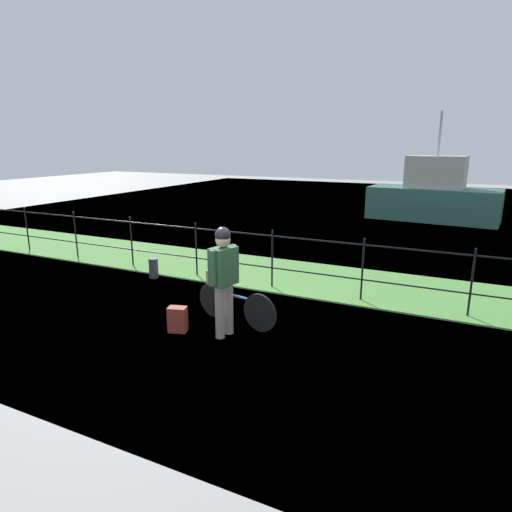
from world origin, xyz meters
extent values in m
plane|color=#9E9993|center=(0.00, 0.00, 0.00)|extent=(60.00, 60.00, 0.00)
cube|color=#569342|center=(0.00, 3.26, 0.01)|extent=(27.00, 2.40, 0.03)
plane|color=slate|center=(0.00, 12.31, 0.00)|extent=(30.00, 30.00, 0.00)
cylinder|color=black|center=(-7.20, 2.38, 0.60)|extent=(0.04, 0.04, 1.19)
cylinder|color=black|center=(-5.40, 2.38, 0.60)|extent=(0.04, 0.04, 1.19)
cylinder|color=black|center=(-3.60, 2.38, 0.60)|extent=(0.04, 0.04, 1.19)
cylinder|color=black|center=(-1.80, 2.38, 0.60)|extent=(0.04, 0.04, 1.19)
cylinder|color=black|center=(0.00, 2.38, 0.60)|extent=(0.04, 0.04, 1.19)
cylinder|color=black|center=(1.80, 2.38, 0.60)|extent=(0.04, 0.04, 1.19)
cylinder|color=black|center=(3.60, 2.38, 0.60)|extent=(0.04, 0.04, 1.19)
cylinder|color=black|center=(0.00, 2.38, 0.42)|extent=(18.00, 0.03, 0.03)
cylinder|color=black|center=(0.00, 2.38, 1.07)|extent=(18.00, 0.03, 0.03)
cylinder|color=black|center=(0.68, 0.36, 0.30)|extent=(0.61, 0.17, 0.61)
cylinder|color=black|center=(-0.27, 0.56, 0.30)|extent=(0.61, 0.17, 0.61)
cylinder|color=#3D569E|center=(0.21, 0.46, 0.47)|extent=(0.75, 0.20, 0.04)
cube|color=black|center=(-0.15, 0.53, 0.51)|extent=(0.21, 0.13, 0.06)
cube|color=slate|center=(-0.15, 0.53, 0.60)|extent=(0.39, 0.23, 0.02)
cube|color=#A87F51|center=(-0.15, 0.53, 0.72)|extent=(0.37, 0.32, 0.22)
ellipsoid|color=silver|center=(-0.15, 0.53, 0.90)|extent=(0.30, 0.19, 0.13)
sphere|color=silver|center=(-0.03, 0.51, 0.96)|extent=(0.11, 0.11, 0.11)
cylinder|color=gray|center=(0.28, 0.09, 0.41)|extent=(0.14, 0.14, 0.82)
cylinder|color=gray|center=(0.24, -0.11, 0.41)|extent=(0.14, 0.14, 0.82)
cube|color=#2D5633|center=(0.26, -0.01, 1.10)|extent=(0.34, 0.44, 0.56)
cylinder|color=#2D5633|center=(0.31, 0.20, 1.13)|extent=(0.10, 0.10, 0.50)
cylinder|color=#2D5633|center=(0.22, -0.23, 1.13)|extent=(0.10, 0.10, 0.50)
sphere|color=tan|center=(0.26, -0.01, 1.49)|extent=(0.22, 0.22, 0.22)
sphere|color=black|center=(0.26, -0.01, 1.57)|extent=(0.23, 0.23, 0.23)
cube|color=maroon|center=(-0.47, -0.21, 0.20)|extent=(0.32, 0.25, 0.40)
cylinder|color=#38383D|center=(-2.59, 1.88, 0.22)|extent=(0.20, 0.20, 0.43)
cube|color=#336656|center=(2.26, 12.46, 0.61)|extent=(4.80, 2.34, 1.22)
cube|color=#B7B2A8|center=(2.26, 12.46, 1.81)|extent=(2.16, 1.51, 1.18)
cylinder|color=#B2B2B2|center=(2.26, 12.46, 3.19)|extent=(0.10, 0.10, 1.60)
camera|label=1|loc=(3.35, -5.35, 2.85)|focal=30.61mm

